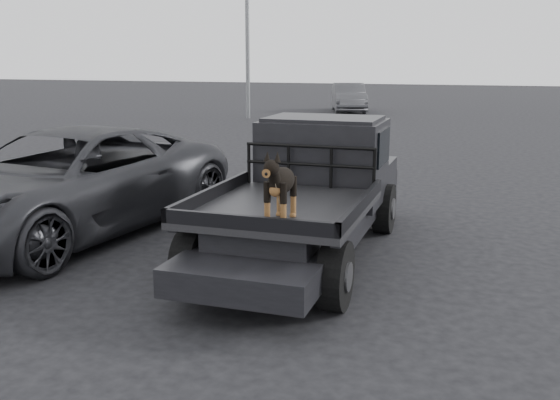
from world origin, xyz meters
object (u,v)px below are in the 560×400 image
(parked_suv, at_px, (66,182))
(distant_car_a, at_px, (349,98))
(flatbed_ute, at_px, (305,223))
(dog, at_px, (281,186))

(parked_suv, bearing_deg, distant_car_a, 99.58)
(flatbed_ute, distance_m, distant_car_a, 23.57)
(parked_suv, xyz_separation_m, distant_car_a, (-0.69, 23.21, -0.09))
(dog, bearing_deg, parked_suv, 158.32)
(flatbed_ute, distance_m, dog, 1.84)
(flatbed_ute, distance_m, parked_suv, 3.75)
(parked_suv, relative_size, distant_car_a, 1.33)
(flatbed_ute, bearing_deg, dog, -83.15)
(dog, height_order, parked_suv, dog)
(distant_car_a, bearing_deg, dog, -96.47)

